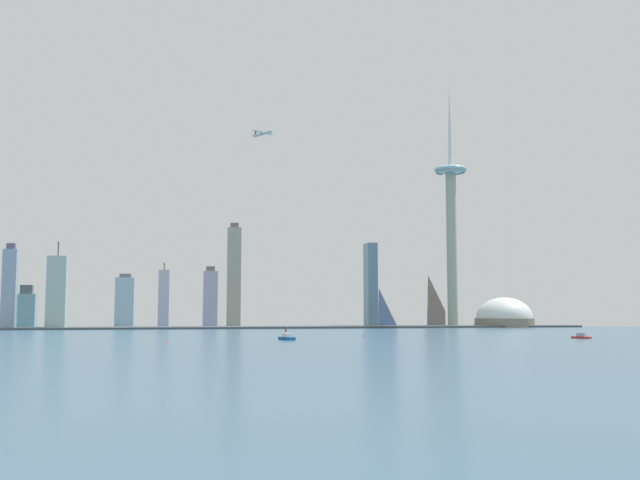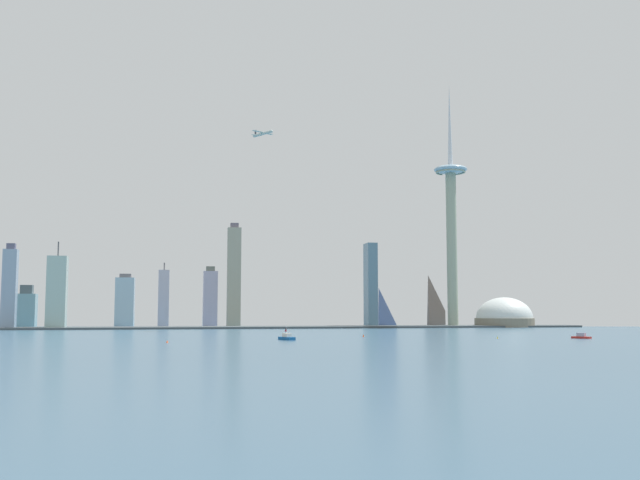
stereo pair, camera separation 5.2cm
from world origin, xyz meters
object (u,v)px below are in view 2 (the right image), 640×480
at_px(channel_buoy_0, 363,335).
at_px(skyscraper_4, 386,283).
at_px(channel_buoy_1, 167,341).
at_px(boat_2, 287,338).
at_px(skyscraper_3, 125,302).
at_px(skyscraper_0, 10,288).
at_px(skyscraper_5, 210,298).
at_px(stadium_dome, 504,319).
at_px(skyscraper_8, 26,309).
at_px(observation_tower, 451,211).
at_px(boat_0, 286,330).
at_px(airplane, 263,133).
at_px(skyscraper_9, 234,276).
at_px(channel_buoy_2, 497,337).
at_px(skyscraper_1, 57,292).
at_px(boat_1, 581,336).
at_px(skyscraper_6, 164,298).
at_px(skyscraper_2, 371,285).
at_px(skyscraper_7, 435,291).

bearing_deg(channel_buoy_0, skyscraper_4, 70.70).
bearing_deg(channel_buoy_1, boat_2, 16.24).
height_order(skyscraper_3, skyscraper_4, skyscraper_4).
xyz_separation_m(skyscraper_0, skyscraper_5, (239.14, 91.94, -9.70)).
xyz_separation_m(stadium_dome, skyscraper_8, (-620.26, 57.98, 13.20)).
distance_m(stadium_dome, skyscraper_0, 629.39).
relative_size(observation_tower, boat_0, 30.90).
xyz_separation_m(boat_0, channel_buoy_0, (42.76, -164.10, -0.45)).
height_order(stadium_dome, airplane, airplane).
relative_size(observation_tower, skyscraper_9, 2.42).
distance_m(observation_tower, stadium_dome, 162.71).
bearing_deg(skyscraper_9, skyscraper_4, 4.30).
xyz_separation_m(stadium_dome, channel_buoy_1, (-439.78, -385.96, -9.88)).
height_order(stadium_dome, channel_buoy_2, stadium_dome).
bearing_deg(skyscraper_3, skyscraper_1, -142.77).
relative_size(skyscraper_5, boat_0, 7.62).
bearing_deg(airplane, skyscraper_5, 162.33).
relative_size(skyscraper_9, boat_1, 8.93).
distance_m(boat_0, channel_buoy_0, 169.58).
distance_m(skyscraper_1, boat_1, 591.76).
relative_size(boat_2, channel_buoy_2, 9.24).
distance_m(skyscraper_8, channel_buoy_2, 610.89).
bearing_deg(skyscraper_4, channel_buoy_2, -94.31).
bearing_deg(skyscraper_0, channel_buoy_0, -40.99).
bearing_deg(boat_0, skyscraper_0, 70.85).
relative_size(skyscraper_0, channel_buoy_1, 55.23).
bearing_deg(skyscraper_5, skyscraper_4, -7.15).
xyz_separation_m(skyscraper_5, boat_1, (276.84, -466.89, -37.31)).
bearing_deg(skyscraper_6, observation_tower, -13.90).
xyz_separation_m(skyscraper_3, airplane, (159.77, -143.87, 193.31)).
bearing_deg(boat_0, channel_buoy_1, 158.99).
bearing_deg(skyscraper_3, airplane, -42.00).
bearing_deg(skyscraper_8, skyscraper_4, 0.27).
xyz_separation_m(observation_tower, skyscraper_2, (-107.15, 23.23, -100.71)).
bearing_deg(skyscraper_7, airplane, -151.33).
bearing_deg(observation_tower, boat_2, -127.45).
relative_size(skyscraper_6, boat_1, 5.67).
distance_m(boat_2, airplane, 346.97).
bearing_deg(observation_tower, skyscraper_2, 167.77).
height_order(skyscraper_5, boat_2, skyscraper_5).
xyz_separation_m(skyscraper_0, boat_2, (277.90, -358.50, -46.77)).
height_order(skyscraper_4, skyscraper_8, skyscraper_4).
relative_size(skyscraper_3, skyscraper_5, 0.84).
distance_m(observation_tower, channel_buoy_2, 414.30).
xyz_separation_m(boat_2, channel_buoy_0, (74.32, 52.41, -0.73)).
height_order(observation_tower, channel_buoy_1, observation_tower).
distance_m(skyscraper_1, boat_2, 418.62).
relative_size(skyscraper_8, skyscraper_9, 0.39).
relative_size(skyscraper_4, skyscraper_6, 1.55).
height_order(boat_1, airplane, airplane).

